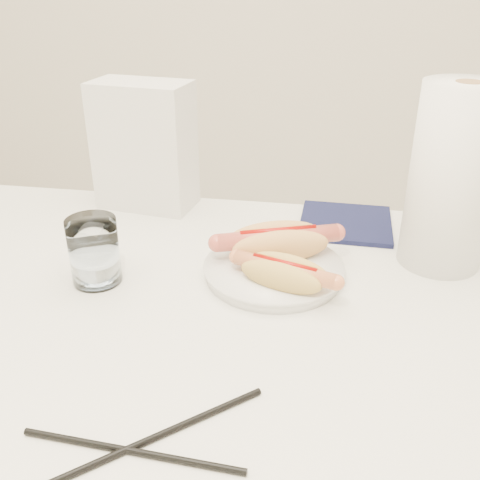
% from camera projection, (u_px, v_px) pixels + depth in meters
% --- Properties ---
extents(table, '(1.20, 0.80, 0.75)m').
position_uv_depth(table, '(195.00, 341.00, 0.81)').
color(table, white).
rests_on(table, ground).
extents(plate, '(0.27, 0.27, 0.02)m').
position_uv_depth(plate, '(274.00, 272.00, 0.85)').
color(plate, white).
rests_on(plate, table).
extents(hotdog_left, '(0.19, 0.13, 0.05)m').
position_uv_depth(hotdog_left, '(278.00, 242.00, 0.87)').
color(hotdog_left, '#E5A55B').
rests_on(hotdog_left, plate).
extents(hotdog_right, '(0.16, 0.10, 0.04)m').
position_uv_depth(hotdog_right, '(284.00, 273.00, 0.79)').
color(hotdog_right, '#DAB055').
rests_on(hotdog_right, plate).
extents(water_glass, '(0.07, 0.07, 0.10)m').
position_uv_depth(water_glass, '(94.00, 251.00, 0.82)').
color(water_glass, white).
rests_on(water_glass, table).
extents(chopstick_near, '(0.19, 0.17, 0.01)m').
position_uv_depth(chopstick_near, '(160.00, 435.00, 0.56)').
color(chopstick_near, black).
rests_on(chopstick_near, table).
extents(chopstick_far, '(0.24, 0.02, 0.01)m').
position_uv_depth(chopstick_far, '(132.00, 451.00, 0.55)').
color(chopstick_far, black).
rests_on(chopstick_far, table).
extents(napkin_box, '(0.20, 0.13, 0.25)m').
position_uv_depth(napkin_box, '(145.00, 146.00, 1.06)').
color(napkin_box, silver).
rests_on(napkin_box, table).
extents(navy_napkin, '(0.17, 0.17, 0.01)m').
position_uv_depth(navy_napkin, '(346.00, 223.00, 1.02)').
color(navy_napkin, '#101434').
rests_on(navy_napkin, table).
extents(paper_towel_roll, '(0.15, 0.15, 0.29)m').
position_uv_depth(paper_towel_roll, '(452.00, 178.00, 0.84)').
color(paper_towel_roll, white).
rests_on(paper_towel_roll, table).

